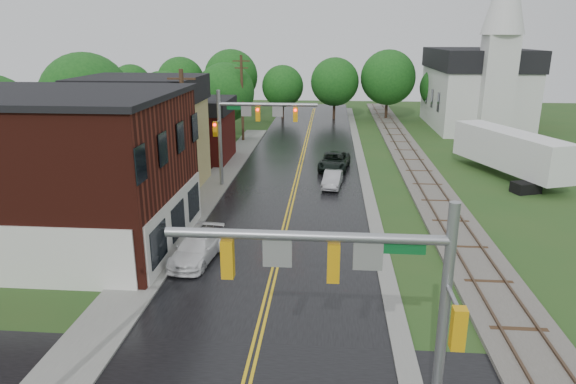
# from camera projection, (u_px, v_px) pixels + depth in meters

# --- Properties ---
(main_road) EXTENTS (10.00, 90.00, 0.02)m
(main_road) POSITION_uv_depth(u_px,v_px,m) (298.00, 177.00, 41.56)
(main_road) COLOR black
(main_road) RESTS_ON ground
(curb_right) EXTENTS (0.80, 70.00, 0.12)m
(curb_right) POSITION_uv_depth(u_px,v_px,m) (361.00, 163.00, 45.90)
(curb_right) COLOR gray
(curb_right) RESTS_ON ground
(sidewalk_left) EXTENTS (2.40, 50.00, 0.12)m
(sidewalk_left) POSITION_uv_depth(u_px,v_px,m) (208.00, 193.00, 37.30)
(sidewalk_left) COLOR gray
(sidewalk_left) RESTS_ON ground
(brick_building) EXTENTS (14.30, 10.30, 8.30)m
(brick_building) POSITION_uv_depth(u_px,v_px,m) (44.00, 171.00, 27.05)
(brick_building) COLOR #44160E
(brick_building) RESTS_ON ground
(yellow_house) EXTENTS (8.00, 7.00, 6.40)m
(yellow_house) POSITION_uv_depth(u_px,v_px,m) (145.00, 146.00, 37.68)
(yellow_house) COLOR tan
(yellow_house) RESTS_ON ground
(darkred_building) EXTENTS (7.00, 6.00, 4.40)m
(darkred_building) POSITION_uv_depth(u_px,v_px,m) (191.00, 136.00, 46.47)
(darkred_building) COLOR #3F0F0C
(darkred_building) RESTS_ON ground
(church) EXTENTS (10.40, 18.40, 20.00)m
(church) POSITION_uv_depth(u_px,v_px,m) (479.00, 80.00, 60.86)
(church) COLOR silver
(church) RESTS_ON ground
(railroad) EXTENTS (3.20, 80.00, 0.30)m
(railroad) POSITION_uv_depth(u_px,v_px,m) (413.00, 163.00, 45.50)
(railroad) COLOR #59544C
(railroad) RESTS_ON ground
(traffic_signal_near) EXTENTS (7.34, 0.30, 7.20)m
(traffic_signal_near) POSITION_uv_depth(u_px,v_px,m) (362.00, 282.00, 13.16)
(traffic_signal_near) COLOR gray
(traffic_signal_near) RESTS_ON ground
(traffic_signal_far) EXTENTS (7.34, 0.43, 7.20)m
(traffic_signal_far) POSITION_uv_depth(u_px,v_px,m) (248.00, 121.00, 37.51)
(traffic_signal_far) COLOR gray
(traffic_signal_far) RESTS_ON ground
(utility_pole_b) EXTENTS (1.80, 0.28, 9.00)m
(utility_pole_b) POSITION_uv_depth(u_px,v_px,m) (185.00, 137.00, 33.09)
(utility_pole_b) COLOR #382616
(utility_pole_b) RESTS_ON ground
(utility_pole_c) EXTENTS (1.80, 0.28, 9.00)m
(utility_pole_c) POSITION_uv_depth(u_px,v_px,m) (242.00, 97.00, 54.04)
(utility_pole_c) COLOR #382616
(utility_pole_c) RESTS_ON ground
(tree_left_b) EXTENTS (7.60, 7.60, 9.69)m
(tree_left_b) POSITION_uv_depth(u_px,v_px,m) (88.00, 101.00, 43.10)
(tree_left_b) COLOR black
(tree_left_b) RESTS_ON ground
(tree_left_c) EXTENTS (6.00, 6.00, 7.65)m
(tree_left_c) POSITION_uv_depth(u_px,v_px,m) (165.00, 103.00, 50.76)
(tree_left_c) COLOR black
(tree_left_c) RESTS_ON ground
(tree_left_e) EXTENTS (6.40, 6.40, 8.16)m
(tree_left_e) POSITION_uv_depth(u_px,v_px,m) (226.00, 94.00, 55.98)
(tree_left_e) COLOR black
(tree_left_e) RESTS_ON ground
(suv_dark) EXTENTS (2.97, 5.33, 1.41)m
(suv_dark) POSITION_uv_depth(u_px,v_px,m) (334.00, 161.00, 43.57)
(suv_dark) COLOR black
(suv_dark) RESTS_ON ground
(sedan_silver) EXTENTS (1.66, 3.77, 1.20)m
(sedan_silver) POSITION_uv_depth(u_px,v_px,m) (332.00, 179.00, 38.57)
(sedan_silver) COLOR #9F9FA4
(sedan_silver) RESTS_ON ground
(pickup_white) EXTENTS (2.34, 4.68, 1.31)m
(pickup_white) POSITION_uv_depth(u_px,v_px,m) (197.00, 249.00, 25.99)
(pickup_white) COLOR white
(pickup_white) RESTS_ON ground
(semi_trailer) EXTENTS (6.38, 11.78, 3.71)m
(semi_trailer) POSITION_uv_depth(u_px,v_px,m) (510.00, 150.00, 40.78)
(semi_trailer) COLOR black
(semi_trailer) RESTS_ON ground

